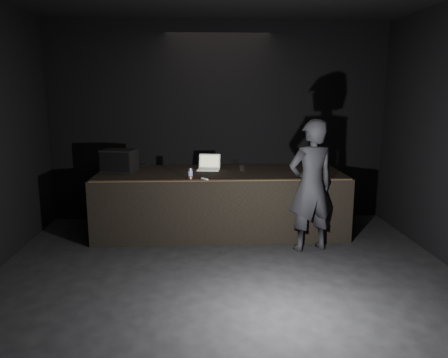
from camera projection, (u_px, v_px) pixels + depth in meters
name	position (u px, v px, depth m)	size (l,w,h in m)	color
ground	(230.00, 308.00, 4.71)	(7.00, 7.00, 0.00)	black
room_walls	(231.00, 120.00, 4.32)	(6.10, 7.10, 3.52)	black
stage_riser	(220.00, 201.00, 7.29)	(4.00, 1.50, 1.00)	black
riser_lip	(222.00, 180.00, 6.49)	(3.92, 0.10, 0.01)	brown
stage_monitor	(119.00, 161.00, 7.22)	(0.61, 0.51, 0.36)	black
cable	(122.00, 167.00, 7.58)	(0.02, 0.02, 1.02)	black
laptop	(209.00, 166.00, 7.41)	(0.41, 0.38, 0.25)	white
beer_can	(190.00, 174.00, 6.58)	(0.07, 0.07, 0.17)	silver
plastic_cup	(242.00, 169.00, 7.18)	(0.09, 0.09, 0.11)	white
wii_remote	(205.00, 179.00, 6.53)	(0.03, 0.14, 0.03)	white
person	(311.00, 186.00, 6.30)	(0.70, 0.46, 1.93)	black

